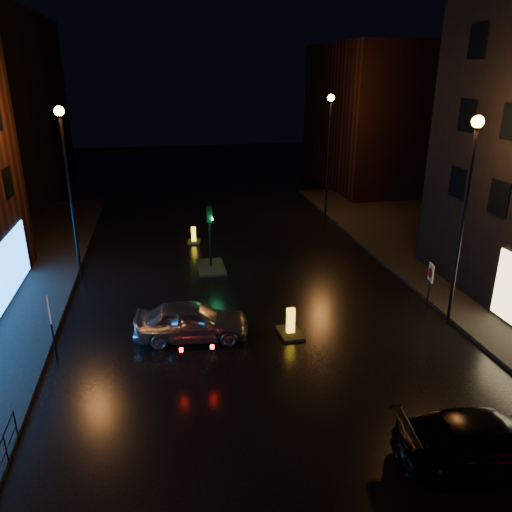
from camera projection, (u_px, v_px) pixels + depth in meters
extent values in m
plane|color=black|center=(308.00, 450.00, 13.83)|extent=(120.00, 120.00, 0.00)
cube|color=black|center=(0.00, 107.00, 40.68)|extent=(8.00, 16.00, 14.00)
cube|color=black|center=(371.00, 117.00, 43.80)|extent=(8.00, 14.00, 12.00)
cylinder|color=black|center=(71.00, 201.00, 23.90)|extent=(0.14, 0.14, 8.00)
cylinder|color=black|center=(60.00, 114.00, 22.49)|extent=(0.20, 0.20, 0.25)
sphere|color=orange|center=(59.00, 111.00, 22.44)|extent=(0.44, 0.44, 0.44)
cylinder|color=black|center=(461.00, 232.00, 19.32)|extent=(0.14, 0.14, 8.00)
cylinder|color=black|center=(477.00, 126.00, 17.92)|extent=(0.20, 0.20, 0.25)
sphere|color=orange|center=(478.00, 122.00, 17.87)|extent=(0.44, 0.44, 0.44)
cylinder|color=black|center=(328.00, 162.00, 34.03)|extent=(0.14, 0.14, 8.00)
cylinder|color=black|center=(331.00, 100.00, 32.62)|extent=(0.20, 0.20, 0.25)
sphere|color=orange|center=(331.00, 98.00, 32.57)|extent=(0.44, 0.44, 0.44)
cube|color=black|center=(211.00, 267.00, 26.46)|extent=(1.40, 2.40, 0.12)
cylinder|color=black|center=(210.00, 243.00, 25.99)|extent=(0.12, 0.12, 2.80)
cube|color=black|center=(209.00, 214.00, 25.42)|extent=(0.28, 0.22, 0.90)
cylinder|color=#0CFF59|center=(212.00, 219.00, 25.55)|extent=(0.05, 0.18, 0.18)
cylinder|color=black|center=(16.00, 425.00, 14.06)|extent=(0.04, 0.04, 1.00)
imported|color=#B8BCC0|center=(192.00, 321.00, 19.38)|extent=(4.57, 2.26, 1.50)
imported|color=black|center=(489.00, 442.00, 13.13)|extent=(5.15, 2.61, 1.43)
cube|color=black|center=(290.00, 333.00, 19.86)|extent=(0.95, 1.35, 0.11)
cube|color=#FFB019|center=(291.00, 321.00, 19.67)|extent=(0.32, 0.21, 1.08)
cube|color=black|center=(291.00, 321.00, 19.67)|extent=(0.33, 0.04, 0.65)
cube|color=black|center=(194.00, 242.00, 30.43)|extent=(0.91, 1.22, 0.09)
cube|color=yellow|center=(194.00, 234.00, 30.26)|extent=(0.28, 0.21, 0.93)
cube|color=black|center=(194.00, 234.00, 30.26)|extent=(0.28, 0.06, 0.56)
cylinder|color=black|center=(53.00, 332.00, 17.59)|extent=(0.07, 0.07, 2.42)
cube|color=white|center=(49.00, 310.00, 17.29)|extent=(0.20, 0.60, 0.82)
cylinder|color=#B20C0C|center=(50.00, 310.00, 17.30)|extent=(0.14, 0.48, 0.48)
cylinder|color=black|center=(429.00, 290.00, 21.14)|extent=(0.06, 0.06, 2.23)
cube|color=white|center=(431.00, 273.00, 20.85)|extent=(0.17, 0.56, 0.76)
cylinder|color=#B20C0C|center=(430.00, 273.00, 20.85)|extent=(0.11, 0.44, 0.45)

